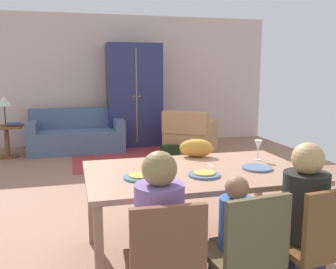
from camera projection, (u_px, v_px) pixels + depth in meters
ground_plane at (159, 189)px, 5.01m from camera, size 6.44×6.59×0.02m
back_wall at (123, 80)px, 7.96m from camera, size 6.44×0.10×2.70m
dining_table at (197, 177)px, 3.06m from camera, size 1.80×1.09×0.76m
plate_near_man at (140, 177)px, 2.81m from camera, size 0.25×0.25×0.02m
pizza_near_man at (140, 175)px, 2.81m from camera, size 0.17×0.17×0.01m
plate_near_child at (204, 175)px, 2.88m from camera, size 0.25×0.25×0.02m
pizza_near_child at (204, 173)px, 2.88m from camera, size 0.17×0.17×0.01m
plate_near_woman at (257, 168)px, 3.08m from camera, size 0.25×0.25×0.02m
wine_glass at (258, 146)px, 3.36m from camera, size 0.07×0.07×0.19m
fork at (166, 173)px, 2.94m from camera, size 0.04×0.15×0.01m
knife at (211, 165)px, 3.19m from camera, size 0.03×0.17×0.01m
dining_chair_man at (165, 262)px, 2.11m from camera, size 0.44×0.44×0.87m
person_man at (159, 245)px, 2.28m from camera, size 0.30×0.41×1.11m
dining_chair_child at (246, 251)px, 2.24m from camera, size 0.47×0.47×0.87m
person_child at (232, 248)px, 2.41m from camera, size 0.22×0.30×0.92m
dining_chair_woman at (317, 242)px, 2.36m from camera, size 0.46×0.46×0.87m
person_woman at (300, 228)px, 2.52m from camera, size 0.31×0.41×1.11m
cat at (197, 148)px, 3.50m from camera, size 0.36×0.26×0.17m
area_rug at (145, 157)px, 6.78m from camera, size 2.60×1.80×0.01m
couch at (77, 136)px, 7.26m from camera, size 1.79×0.86×0.82m
armchair at (190, 136)px, 7.10m from camera, size 1.20×1.20×0.82m
armoire at (134, 95)px, 7.69m from camera, size 1.10×0.59×2.10m
side_table at (7, 137)px, 6.69m from camera, size 0.56×0.56×0.58m
table_lamp at (4, 102)px, 6.58m from camera, size 0.26×0.26×0.54m
book_lower at (14, 125)px, 6.66m from camera, size 0.22×0.16×0.03m
book_upper at (14, 124)px, 6.63m from camera, size 0.22×0.16×0.03m
handbag at (170, 152)px, 6.57m from camera, size 0.32×0.16×0.26m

